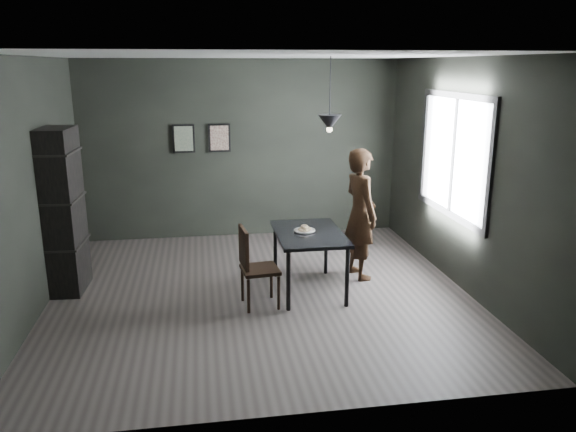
{
  "coord_description": "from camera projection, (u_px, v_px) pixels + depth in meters",
  "views": [
    {
      "loc": [
        -0.67,
        -6.36,
        2.7
      ],
      "look_at": [
        0.35,
        0.05,
        0.95
      ],
      "focal_mm": 35.0,
      "sensor_mm": 36.0,
      "label": 1
    }
  ],
  "objects": [
    {
      "name": "framed_print_left",
      "position": [
        184.0,
        139.0,
        8.67
      ],
      "size": [
        0.34,
        0.04,
        0.44
      ],
      "color": "black",
      "rests_on": "ground"
    },
    {
      "name": "cafe_table",
      "position": [
        309.0,
        238.0,
        6.79
      ],
      "size": [
        0.8,
        1.2,
        0.75
      ],
      "color": "black",
      "rests_on": "ground"
    },
    {
      "name": "donut_pile",
      "position": [
        305.0,
        229.0,
        6.79
      ],
      "size": [
        0.17,
        0.17,
        0.07
      ],
      "rotation": [
        0.0,
        0.0,
        0.29
      ],
      "color": "#F5E0BE",
      "rests_on": "white_plate"
    },
    {
      "name": "white_plate",
      "position": [
        305.0,
        231.0,
        6.79
      ],
      "size": [
        0.23,
        0.23,
        0.01
      ],
      "primitive_type": "cylinder",
      "color": "silver",
      "rests_on": "cafe_table"
    },
    {
      "name": "ground",
      "position": [
        260.0,
        293.0,
        6.87
      ],
      "size": [
        5.0,
        5.0,
        0.0
      ],
      "primitive_type": "plane",
      "color": "#37312F",
      "rests_on": "ground"
    },
    {
      "name": "window_assembly",
      "position": [
        453.0,
        156.0,
        7.02
      ],
      "size": [
        0.04,
        1.96,
        1.56
      ],
      "color": "white",
      "rests_on": "ground"
    },
    {
      "name": "woman",
      "position": [
        360.0,
        214.0,
        7.21
      ],
      "size": [
        0.53,
        0.69,
        1.7
      ],
      "primitive_type": "imported",
      "rotation": [
        0.0,
        0.0,
        1.78
      ],
      "color": "black",
      "rests_on": "ground"
    },
    {
      "name": "framed_print_right",
      "position": [
        219.0,
        138.0,
        8.75
      ],
      "size": [
        0.34,
        0.04,
        0.44
      ],
      "color": "black",
      "rests_on": "ground"
    },
    {
      "name": "wood_chair",
      "position": [
        253.0,
        262.0,
        6.37
      ],
      "size": [
        0.45,
        0.45,
        0.94
      ],
      "rotation": [
        0.0,
        0.0,
        0.11
      ],
      "color": "black",
      "rests_on": "ground"
    },
    {
      "name": "back_wall",
      "position": [
        242.0,
        150.0,
        8.89
      ],
      "size": [
        5.0,
        0.1,
        2.8
      ],
      "primitive_type": "cube",
      "color": "black",
      "rests_on": "ground"
    },
    {
      "name": "ceiling",
      "position": [
        257.0,
        56.0,
        6.14
      ],
      "size": [
        5.0,
        5.0,
        0.02
      ],
      "color": "silver",
      "rests_on": "ground"
    },
    {
      "name": "pendant_lamp",
      "position": [
        329.0,
        122.0,
        6.56
      ],
      "size": [
        0.28,
        0.28,
        0.86
      ],
      "color": "black",
      "rests_on": "ground"
    },
    {
      "name": "shelf_unit",
      "position": [
        63.0,
        211.0,
        6.73
      ],
      "size": [
        0.41,
        0.69,
        2.0
      ],
      "primitive_type": "cube",
      "rotation": [
        0.0,
        0.0,
        -0.05
      ],
      "color": "black",
      "rests_on": "ground"
    }
  ]
}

